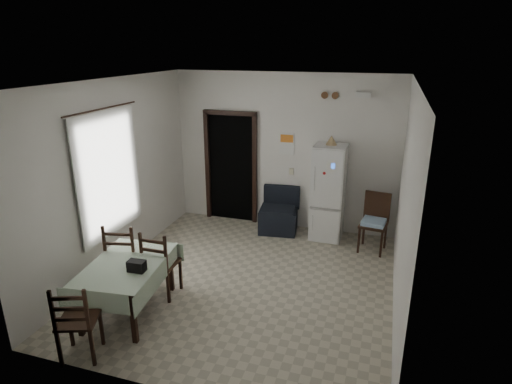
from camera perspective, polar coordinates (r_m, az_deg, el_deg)
The scene contains 25 objects.
ground at distance 6.52m, azimuth -1.34°, elevation -11.84°, with size 4.50×4.50×0.00m, color #B2A991.
ceiling at distance 5.61m, azimuth -1.58°, elevation 14.49°, with size 4.20×4.50×0.02m, color white, non-canonical shape.
wall_back at distance 7.98m, azimuth 3.77°, elevation 5.28°, with size 4.20×0.02×2.90m, color silver, non-canonical shape.
wall_front at distance 4.02m, azimuth -11.98°, elevation -9.58°, with size 4.20×0.02×2.90m, color silver, non-canonical shape.
wall_left at distance 6.85m, azimuth -18.34°, elevation 1.99°, with size 0.02×4.50×2.90m, color silver, non-canonical shape.
wall_right at distance 5.63m, azimuth 19.25°, elevation -1.75°, with size 0.02×4.50×2.90m, color silver, non-canonical shape.
doorway at distance 8.57m, azimuth -2.80°, elevation 3.56°, with size 1.06×0.52×2.22m.
window_recess at distance 6.70m, azimuth -19.75°, elevation 2.36°, with size 0.10×1.20×1.60m, color silver.
curtain at distance 6.63m, azimuth -18.99°, elevation 2.29°, with size 0.02×1.45×1.85m, color silver.
curtain_rod at distance 6.43m, azimuth -19.83°, elevation 10.40°, with size 0.02×0.02×1.60m, color black.
calendar at distance 7.92m, azimuth 4.13°, elevation 6.43°, with size 0.28×0.02×0.40m, color white.
calendar_image at distance 7.90m, azimuth 4.14°, elevation 7.13°, with size 0.24×0.01×0.14m, color orange.
light_switch at distance 8.03m, azimuth 4.74°, elevation 2.75°, with size 0.08×0.02×0.12m, color beige.
vent_left at distance 7.65m, azimuth 9.15°, elevation 12.63°, with size 0.12×0.12×0.03m, color brown.
vent_right at distance 7.63m, azimuth 10.51°, elevation 12.53°, with size 0.12×0.12×0.03m, color brown.
emergency_light at distance 7.56m, azimuth 14.12°, elevation 12.46°, with size 0.25×0.07×0.09m, color white.
fridge at distance 7.69m, azimuth 9.61°, elevation -0.08°, with size 0.56×0.56×1.72m, color white, non-canonical shape.
tan_cone at distance 7.47m, azimuth 10.03°, elevation 6.83°, with size 0.20×0.20×0.16m, color tan.
navy_seat at distance 8.00m, azimuth 3.01°, elevation -2.47°, with size 0.68×0.66×0.83m, color black, non-canonical shape.
corner_chair at distance 7.47m, azimuth 15.41°, elevation -4.07°, with size 0.43×0.43×1.00m, color black, non-canonical shape.
dining_table at distance 5.95m, azimuth -16.64°, elevation -12.07°, with size 0.89×1.35×0.70m, color #AAC1A5, non-canonical shape.
black_bag at distance 5.52m, azimuth -15.63°, elevation -9.48°, with size 0.22×0.13×0.14m, color black.
dining_chair_far_left at distance 6.35m, azimuth -16.96°, elevation -8.14°, with size 0.46×0.46×1.06m, color black, non-canonical shape.
dining_chair_far_right at distance 6.13m, azimuth -12.49°, elevation -9.10°, with size 0.43×0.43×1.00m, color black, non-canonical shape.
dining_chair_near_head at distance 5.30m, azimuth -22.64°, elevation -15.39°, with size 0.41×0.41×0.96m, color black, non-canonical shape.
Camera 1 is at (1.81, -5.29, 3.35)m, focal length 30.00 mm.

